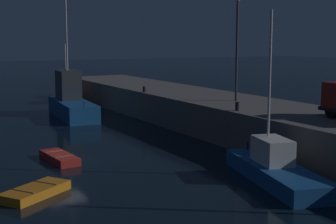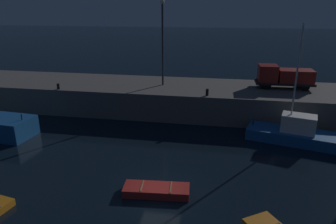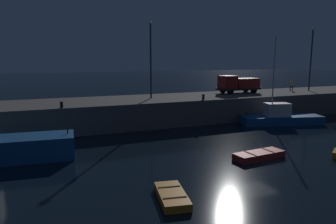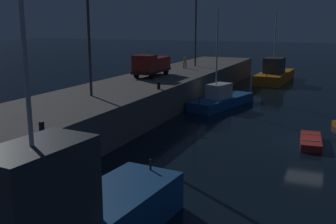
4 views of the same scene
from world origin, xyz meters
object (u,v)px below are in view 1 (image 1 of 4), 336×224
(lamp_post_west, at_px, (237,41))
(bollard_west, at_px, (237,106))
(fishing_boat_white, at_px, (275,168))
(rowboat_white_mid, at_px, (59,158))
(dinghy_red_small, at_px, (35,192))
(bollard_central, at_px, (144,89))
(fishing_boat_blue, at_px, (71,102))
(fishing_trawler_red, at_px, (67,97))

(lamp_post_west, bearing_deg, bollard_west, -35.14)
(fishing_boat_white, xyz_separation_m, rowboat_white_mid, (-10.28, -9.36, -0.50))
(fishing_boat_white, distance_m, dinghy_red_small, 13.07)
(rowboat_white_mid, relative_size, bollard_central, 6.98)
(dinghy_red_small, height_order, lamp_post_west, lamp_post_west)
(dinghy_red_small, bearing_deg, fishing_boat_white, 73.72)
(fishing_boat_blue, height_order, fishing_boat_white, fishing_boat_blue)
(dinghy_red_small, height_order, bollard_central, bollard_central)
(dinghy_red_small, bearing_deg, lamp_post_west, 115.96)
(fishing_boat_blue, xyz_separation_m, bollard_west, (20.47, 6.00, 1.54))
(fishing_trawler_red, distance_m, rowboat_white_mid, 30.29)
(dinghy_red_small, distance_m, lamp_post_west, 22.69)
(rowboat_white_mid, bearing_deg, bollard_west, 80.18)
(bollard_central, bearing_deg, lamp_post_west, 20.48)
(fishing_trawler_red, distance_m, fishing_boat_white, 39.08)
(fishing_trawler_red, bearing_deg, lamp_post_west, 14.39)
(fishing_boat_blue, xyz_separation_m, bollard_central, (5.48, 5.71, 1.51))
(fishing_boat_blue, xyz_separation_m, dinghy_red_small, (24.91, -9.77, -1.31))
(dinghy_red_small, distance_m, bollard_west, 16.63)
(rowboat_white_mid, bearing_deg, fishing_boat_white, 42.34)
(lamp_post_west, bearing_deg, rowboat_white_mid, -80.29)
(rowboat_white_mid, height_order, dinghy_red_small, rowboat_white_mid)
(fishing_boat_white, xyz_separation_m, bollard_west, (-8.10, 3.23, 2.34))
(lamp_post_west, xyz_separation_m, bollard_west, (4.93, -3.47, -4.68))
(fishing_trawler_red, relative_size, rowboat_white_mid, 1.92)
(dinghy_red_small, xyz_separation_m, bollard_west, (-4.44, 15.77, 2.86))
(fishing_boat_blue, relative_size, dinghy_red_small, 3.03)
(fishing_boat_blue, height_order, bollard_central, fishing_boat_blue)
(fishing_boat_white, bearing_deg, dinghy_red_small, -106.28)
(rowboat_white_mid, distance_m, lamp_post_west, 17.95)
(fishing_boat_white, xyz_separation_m, lamp_post_west, (-13.03, 6.70, 7.02))
(rowboat_white_mid, bearing_deg, fishing_trawler_red, 161.96)
(fishing_boat_blue, bearing_deg, fishing_trawler_red, 165.15)
(fishing_boat_white, relative_size, bollard_central, 16.47)
(fishing_trawler_red, distance_m, bollard_central, 16.41)
(bollard_central, bearing_deg, dinghy_red_small, -38.54)
(fishing_trawler_red, height_order, bollard_west, fishing_trawler_red)
(fishing_boat_white, height_order, rowboat_white_mid, fishing_boat_white)
(fishing_boat_blue, distance_m, dinghy_red_small, 26.79)
(fishing_boat_white, bearing_deg, bollard_central, 172.74)
(fishing_trawler_red, relative_size, bollard_west, 12.04)
(lamp_post_west, bearing_deg, fishing_trawler_red, -165.61)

